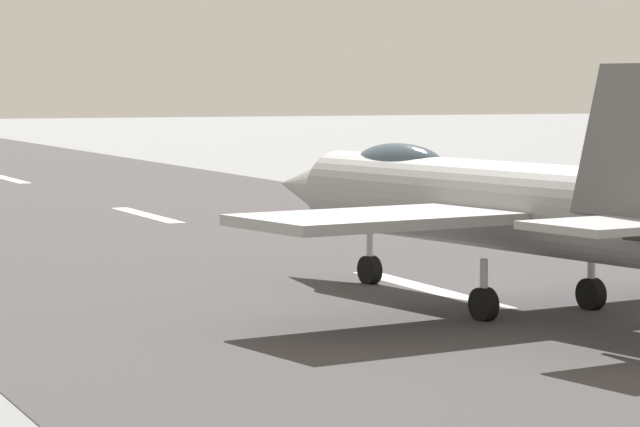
% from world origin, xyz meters
% --- Properties ---
extents(ground_plane, '(400.00, 400.00, 0.00)m').
position_xyz_m(ground_plane, '(0.00, 0.00, 0.00)').
color(ground_plane, gray).
extents(runway_strip, '(240.00, 26.00, 0.02)m').
position_xyz_m(runway_strip, '(-0.02, 0.00, 0.01)').
color(runway_strip, '#413E40').
rests_on(runway_strip, ground).
extents(fighter_jet, '(17.88, 14.24, 5.71)m').
position_xyz_m(fighter_jet, '(-3.29, 0.11, 2.51)').
color(fighter_jet, '#989A9C').
rests_on(fighter_jet, ground).
extents(crew_person, '(0.43, 0.65, 1.63)m').
position_xyz_m(crew_person, '(13.96, -9.50, 0.82)').
color(crew_person, '#1E2338').
rests_on(crew_person, ground).
extents(marker_cone_far, '(0.44, 0.44, 0.55)m').
position_xyz_m(marker_cone_far, '(20.57, -12.13, 0.28)').
color(marker_cone_far, orange).
rests_on(marker_cone_far, ground).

